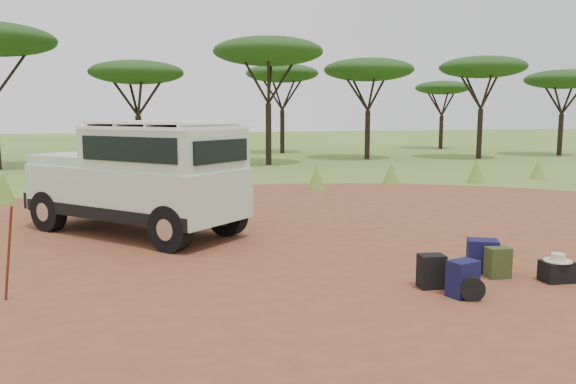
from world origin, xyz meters
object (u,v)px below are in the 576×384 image
object	(u,v)px
backpack_navy	(463,279)
hard_case	(557,272)
safari_vehicle	(141,180)
duffel_navy	(482,256)
backpack_black	(431,272)
walking_staff	(9,255)
backpack_olive	(498,263)

from	to	relation	value
backpack_navy	hard_case	xyz separation A→B (m)	(1.68, 0.16, -0.09)
safari_vehicle	backpack_navy	bearing A→B (deg)	-5.04
duffel_navy	hard_case	size ratio (longest dim) A/B	1.17
backpack_black	hard_case	world-z (taller)	backpack_black
backpack_navy	safari_vehicle	bearing A→B (deg)	112.28
backpack_black	duffel_navy	size ratio (longest dim) A/B	0.94
walking_staff	backpack_black	distance (m)	5.52
safari_vehicle	backpack_black	distance (m)	6.11
walking_staff	hard_case	size ratio (longest dim) A/B	3.14
backpack_navy	backpack_olive	size ratio (longest dim) A/B	1.07
walking_staff	backpack_olive	bearing A→B (deg)	-35.59
hard_case	backpack_olive	bearing A→B (deg)	154.21
backpack_black	backpack_navy	world-z (taller)	backpack_navy
backpack_olive	hard_case	bearing A→B (deg)	-24.76
walking_staff	backpack_olive	distance (m)	6.69
backpack_black	duffel_navy	distance (m)	1.27
backpack_navy	backpack_olive	world-z (taller)	backpack_navy
backpack_olive	walking_staff	bearing A→B (deg)	-179.46
backpack_black	backpack_olive	distance (m)	1.21
backpack_black	hard_case	size ratio (longest dim) A/B	1.10
safari_vehicle	backpack_olive	size ratio (longest dim) A/B	10.26
safari_vehicle	duffel_navy	size ratio (longest dim) A/B	9.30
backpack_navy	hard_case	world-z (taller)	backpack_navy
walking_staff	duffel_navy	distance (m)	6.63
hard_case	safari_vehicle	bearing A→B (deg)	143.76
backpack_navy	duffel_navy	world-z (taller)	duffel_navy
backpack_black	backpack_navy	distance (m)	0.49
safari_vehicle	hard_case	size ratio (longest dim) A/B	10.86
safari_vehicle	backpack_navy	size ratio (longest dim) A/B	9.58
safari_vehicle	backpack_olive	bearing A→B (deg)	4.91
backpack_olive	hard_case	world-z (taller)	backpack_olive
safari_vehicle	backpack_olive	world-z (taller)	safari_vehicle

